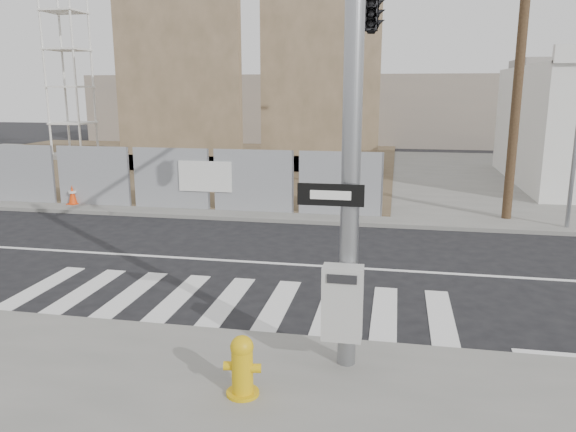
% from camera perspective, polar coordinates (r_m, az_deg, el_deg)
% --- Properties ---
extents(ground, '(100.00, 100.00, 0.00)m').
position_cam_1_polar(ground, '(13.30, -3.02, -4.75)').
color(ground, black).
rests_on(ground, ground).
extents(sidewalk_far, '(50.00, 20.00, 0.12)m').
position_cam_1_polar(sidewalk_far, '(26.78, 4.20, 4.28)').
color(sidewalk_far, slate).
rests_on(sidewalk_far, ground).
extents(signal_pole, '(0.96, 5.87, 7.00)m').
position_cam_1_polar(signal_pole, '(10.31, 7.95, 17.00)').
color(signal_pole, gray).
rests_on(signal_pole, sidewalk_near).
extents(chain_link_fence, '(24.60, 0.04, 2.00)m').
position_cam_1_polar(chain_link_fence, '(21.89, -25.99, 3.92)').
color(chain_link_fence, gray).
rests_on(chain_link_fence, sidewalk_far).
extents(concrete_wall_left, '(6.00, 1.30, 8.00)m').
position_cam_1_polar(concrete_wall_left, '(27.33, -10.95, 11.25)').
color(concrete_wall_left, brown).
rests_on(concrete_wall_left, sidewalk_far).
extents(concrete_wall_right, '(5.50, 1.30, 8.00)m').
position_cam_1_polar(concrete_wall_right, '(26.64, 3.25, 11.42)').
color(concrete_wall_right, brown).
rests_on(concrete_wall_right, sidewalk_far).
extents(utility_pole_right, '(1.60, 0.28, 10.00)m').
position_cam_1_polar(utility_pole_right, '(18.17, 22.61, 15.64)').
color(utility_pole_right, '#4C3823').
rests_on(utility_pole_right, sidewalk_far).
extents(fire_hydrant, '(0.51, 0.50, 0.82)m').
position_cam_1_polar(fire_hydrant, '(7.49, -4.67, -14.93)').
color(fire_hydrant, '#CFA20B').
rests_on(fire_hydrant, sidewalk_near).
extents(traffic_cone_c, '(0.39, 0.39, 0.66)m').
position_cam_1_polar(traffic_cone_c, '(20.70, -21.05, 2.01)').
color(traffic_cone_c, red).
rests_on(traffic_cone_c, sidewalk_far).
extents(traffic_cone_d, '(0.41, 0.41, 0.69)m').
position_cam_1_polar(traffic_cone_d, '(18.06, 2.74, 1.45)').
color(traffic_cone_d, red).
rests_on(traffic_cone_d, sidewalk_far).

